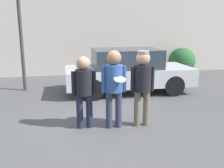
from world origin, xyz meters
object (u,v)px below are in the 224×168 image
person_middle_with_frisbee (114,82)px  person_right (142,81)px  parked_car_near (128,71)px  shrub (182,61)px  person_left (84,86)px

person_middle_with_frisbee → person_right: bearing=-1.1°
person_middle_with_frisbee → parked_car_near: bearing=70.1°
person_right → parked_car_near: size_ratio=0.40×
shrub → person_middle_with_frisbee: bearing=-127.8°
person_left → person_middle_with_frisbee: 0.68m
person_right → shrub: (3.86, 5.85, -0.43)m
person_middle_with_frisbee → parked_car_near: person_middle_with_frisbee is taller
person_middle_with_frisbee → parked_car_near: size_ratio=0.41×
person_middle_with_frisbee → parked_car_near: (1.12, 3.08, -0.32)m
parked_car_near → shrub: size_ratio=3.41×
person_right → person_left: bearing=174.4°
parked_car_near → shrub: 4.38m
person_middle_with_frisbee → person_right: size_ratio=1.01×
parked_car_near → person_left: bearing=-120.9°
person_middle_with_frisbee → person_right: 0.66m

